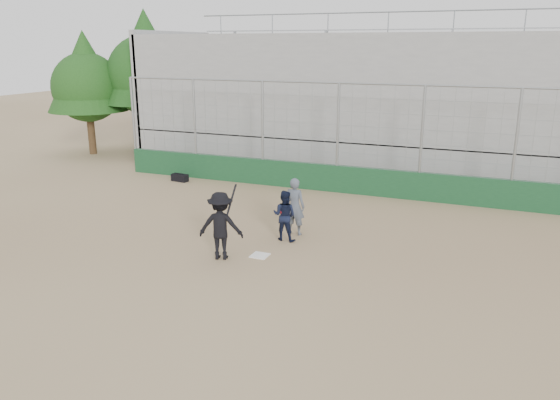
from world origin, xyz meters
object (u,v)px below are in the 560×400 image
at_px(batter_at_plate, 221,226).
at_px(equipment_bag, 180,178).
at_px(catcher_crouched, 284,223).
at_px(umpire, 295,209).

xyz_separation_m(batter_at_plate, equipment_bag, (-5.45, 6.67, -0.73)).
bearing_deg(catcher_crouched, umpire, 82.51).
distance_m(batter_at_plate, catcher_crouched, 2.14).
bearing_deg(umpire, equipment_bag, -31.95).
distance_m(batter_at_plate, umpire, 2.68).
relative_size(batter_at_plate, equipment_bag, 2.64).
distance_m(umpire, equipment_bag, 7.81).
xyz_separation_m(umpire, equipment_bag, (-6.54, 4.22, -0.61)).
height_order(umpire, equipment_bag, umpire).
height_order(batter_at_plate, catcher_crouched, batter_at_plate).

